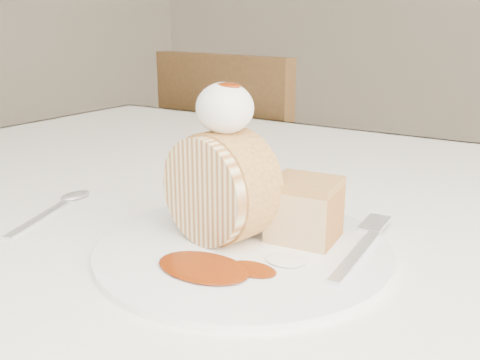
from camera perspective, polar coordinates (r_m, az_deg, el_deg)
The scene contains 10 objects.
table at distance 0.68m, azimuth 5.33°, elevation -9.18°, with size 1.40×0.90×0.75m.
chair_far at distance 1.45m, azimuth 0.81°, elevation -1.60°, with size 0.47×0.47×0.88m.
plate at distance 0.50m, azimuth 0.35°, elevation -7.31°, with size 0.27×0.27×0.01m, color white.
roulade_slice at distance 0.50m, azimuth -2.10°, elevation -0.79°, with size 0.10×0.10×0.06m, color beige.
cake_chunk at distance 0.51m, azimuth 6.89°, elevation -3.55°, with size 0.06×0.06×0.05m, color tan.
whipped_cream at distance 0.48m, azimuth -1.63°, elevation 7.67°, with size 0.05×0.05×0.05m, color white.
caramel_drizzle at distance 0.48m, azimuth -1.38°, elevation 10.73°, with size 0.03×0.02×0.01m, color #6E2104.
caramel_pool at distance 0.45m, azimuth -3.95°, elevation -9.24°, with size 0.09×0.06×0.00m, color #6E2104, non-canonical shape.
fork at distance 0.48m, azimuth 12.24°, elevation -7.92°, with size 0.02×0.16×0.00m, color silver.
spoon at distance 0.62m, azimuth -20.56°, elevation -3.86°, with size 0.02×0.14×0.00m, color silver.
Camera 1 is at (0.28, -0.35, 0.96)m, focal length 40.00 mm.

